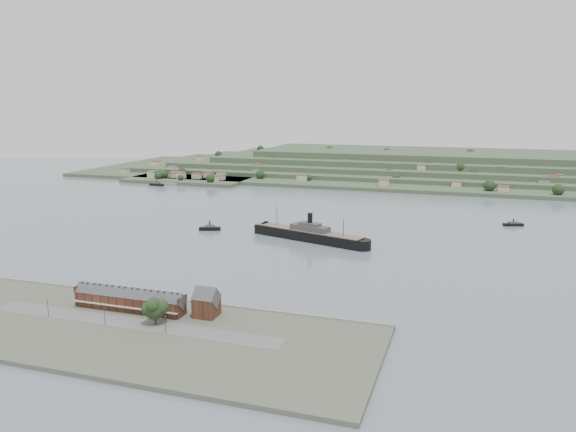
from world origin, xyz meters
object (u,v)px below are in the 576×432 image
(steamship, at_px, (305,234))
(terrace_row, at_px, (130,300))
(gabled_building, at_px, (206,303))
(tugboat, at_px, (210,228))
(fig_tree, at_px, (155,308))

(steamship, bearing_deg, terrace_row, -102.57)
(gabled_building, bearing_deg, tugboat, 115.64)
(steamship, height_order, tugboat, steamship)
(terrace_row, distance_m, tugboat, 174.78)
(gabled_building, bearing_deg, terrace_row, -173.88)
(terrace_row, distance_m, steamship, 167.25)
(terrace_row, xyz_separation_m, steamship, (36.40, 163.23, -2.40))
(terrace_row, bearing_deg, tugboat, 103.90)
(terrace_row, relative_size, steamship, 0.57)
(terrace_row, distance_m, fig_tree, 24.35)
(tugboat, relative_size, fig_tree, 1.36)
(gabled_building, bearing_deg, fig_tree, -135.70)
(terrace_row, relative_size, fig_tree, 4.49)
(terrace_row, relative_size, tugboat, 3.30)
(terrace_row, height_order, steamship, steamship)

